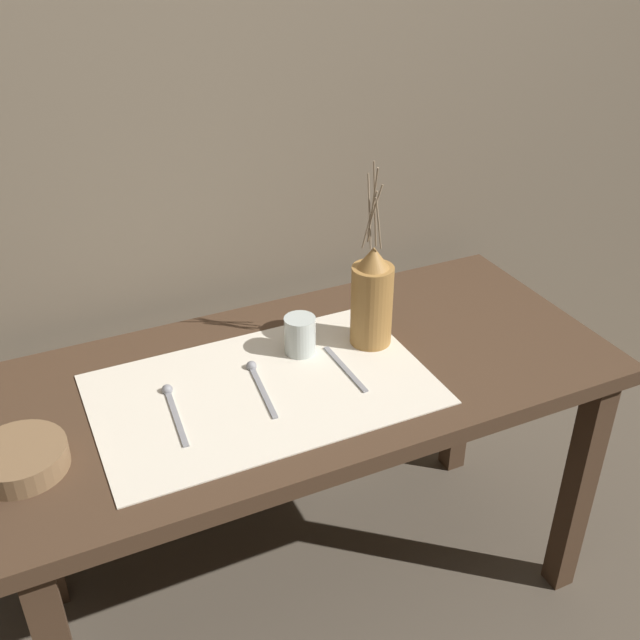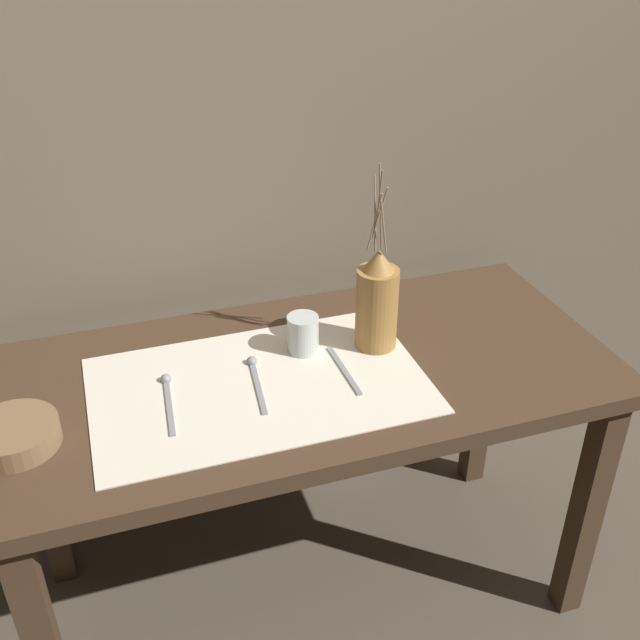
# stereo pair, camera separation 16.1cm
# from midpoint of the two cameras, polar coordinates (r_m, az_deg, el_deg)

# --- Properties ---
(ground_plane) EXTENTS (12.00, 12.00, 0.00)m
(ground_plane) POSITION_cam_midpoint_polar(r_m,az_deg,el_deg) (2.17, 1.46, -19.75)
(ground_plane) COLOR brown
(stone_wall_back) EXTENTS (7.00, 0.06, 2.40)m
(stone_wall_back) POSITION_cam_midpoint_polar(r_m,az_deg,el_deg) (1.84, -2.72, 15.97)
(stone_wall_back) COLOR #6B5E4C
(stone_wall_back) RESTS_ON ground_plane
(wooden_table) EXTENTS (1.38, 0.64, 0.73)m
(wooden_table) POSITION_cam_midpoint_polar(r_m,az_deg,el_deg) (1.73, 1.74, -6.48)
(wooden_table) COLOR #422D1E
(wooden_table) RESTS_ON ground_plane
(linen_cloth) EXTENTS (0.71, 0.44, 0.00)m
(linen_cloth) POSITION_cam_midpoint_polar(r_m,az_deg,el_deg) (1.61, -1.83, -5.08)
(linen_cloth) COLOR beige
(linen_cloth) RESTS_ON wooden_table
(pitcher_with_flowers) EXTENTS (0.10, 0.10, 0.44)m
(pitcher_with_flowers) POSITION_cam_midpoint_polar(r_m,az_deg,el_deg) (1.70, 7.08, 1.25)
(pitcher_with_flowers) COLOR olive
(pitcher_with_flowers) RESTS_ON wooden_table
(wooden_bowl) EXTENTS (0.17, 0.17, 0.05)m
(wooden_bowl) POSITION_cam_midpoint_polar(r_m,az_deg,el_deg) (1.53, -19.54, -8.39)
(wooden_bowl) COLOR brown
(wooden_bowl) RESTS_ON wooden_table
(glass_tumbler_near) EXTENTS (0.07, 0.07, 0.09)m
(glass_tumbler_near) POSITION_cam_midpoint_polar(r_m,az_deg,el_deg) (1.70, 1.40, -1.15)
(glass_tumbler_near) COLOR #B7C1BC
(glass_tumbler_near) RESTS_ON wooden_table
(spoon_outer) EXTENTS (0.03, 0.20, 0.02)m
(spoon_outer) POSITION_cam_midpoint_polar(r_m,az_deg,el_deg) (1.61, -8.77, -5.38)
(spoon_outer) COLOR gray
(spoon_outer) RESTS_ON wooden_table
(spoon_inner) EXTENTS (0.04, 0.20, 0.02)m
(spoon_inner) POSITION_cam_midpoint_polar(r_m,az_deg,el_deg) (1.65, -2.25, -4.04)
(spoon_inner) COLOR gray
(spoon_inner) RESTS_ON wooden_table
(fork_inner) EXTENTS (0.02, 0.19, 0.00)m
(fork_inner) POSITION_cam_midpoint_polar(r_m,az_deg,el_deg) (1.66, 4.64, -3.93)
(fork_inner) COLOR gray
(fork_inner) RESTS_ON wooden_table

